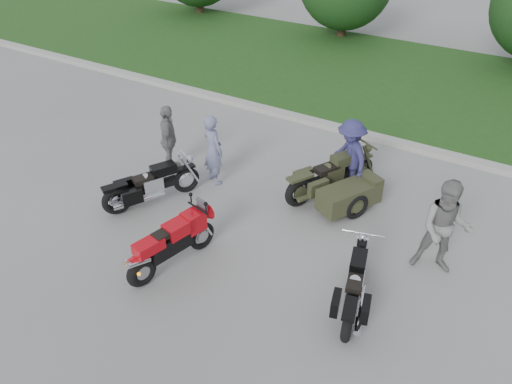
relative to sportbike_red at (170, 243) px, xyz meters
The scene contains 11 objects.
ground 0.88m from the sportbike_red, 51.89° to the left, with size 80.00×80.00×0.00m, color #9FA09A.
curb 6.58m from the sportbike_red, 86.26° to the left, with size 60.00×0.30×0.15m, color #A7A59D.
grass_strip 10.72m from the sportbike_red, 87.71° to the left, with size 60.00×8.00×0.14m, color #285D20.
sportbike_red is the anchor object (origin of this frame).
cruiser_left 2.12m from the sportbike_red, 141.56° to the left, with size 1.17×2.00×0.85m.
cruiser_right 3.29m from the sportbike_red, 13.32° to the left, with size 0.70×2.04×0.80m.
cruiser_sidecar 3.83m from the sportbike_red, 60.93° to the left, with size 1.80×2.23×0.92m.
person_stripe 2.94m from the sportbike_red, 109.32° to the left, with size 0.60×0.40×1.65m, color gray.
person_grey 4.82m from the sportbike_red, 30.08° to the left, with size 0.90×0.70×1.86m, color gray.
person_denim 4.37m from the sportbike_red, 66.08° to the left, with size 1.10×0.63×1.71m, color navy.
person_back 3.40m from the sportbike_red, 128.84° to the left, with size 0.96×0.40×1.64m, color gray.
Camera 1 is at (4.36, -5.60, 6.32)m, focal length 35.00 mm.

